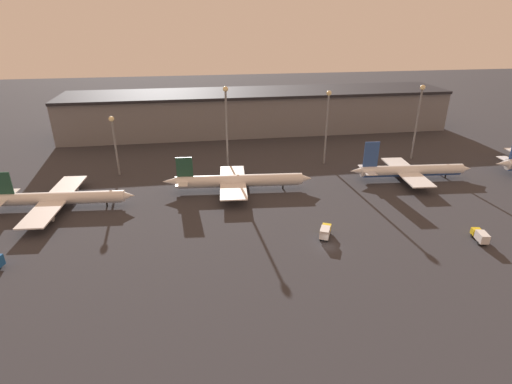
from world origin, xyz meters
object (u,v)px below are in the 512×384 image
Objects in this scene: airplane_3 at (410,171)px; airplane_2 at (238,181)px; airplane_1 at (59,198)px; service_vehicle_2 at (325,231)px; service_vehicle_3 at (480,236)px.

airplane_2 is at bearing -175.23° from airplane_3.
airplane_1 is 75.54m from service_vehicle_2.
airplane_3 is 40.63m from service_vehicle_3.
airplane_1 is at bearing 82.86° from service_vehicle_3.
airplane_3 reaches higher than airplane_1.
service_vehicle_2 is 1.02× the size of service_vehicle_3.
airplane_1 reaches higher than service_vehicle_3.
airplane_1 is at bearing 94.30° from service_vehicle_2.
service_vehicle_2 reaches higher than service_vehicle_3.
service_vehicle_3 is (36.91, -7.80, -0.05)m from service_vehicle_2.
airplane_1 is 7.03× the size of service_vehicle_3.
airplane_3 is at bearing 4.77° from airplane_2.
airplane_2 is 58.32m from airplane_3.
airplane_2 reaches higher than airplane_1.
airplane_3 is (110.21, 4.87, 0.15)m from airplane_1.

